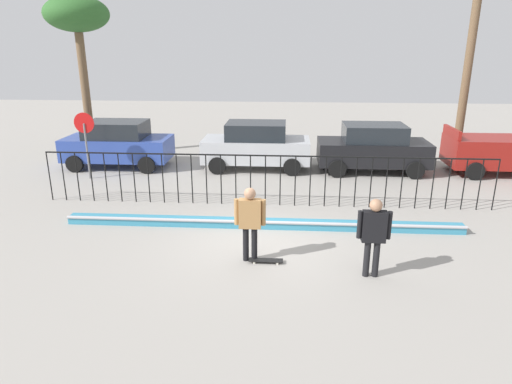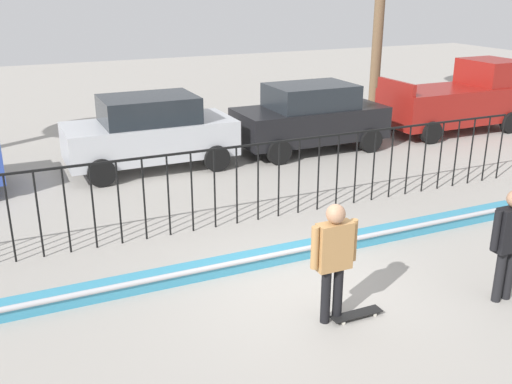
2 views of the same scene
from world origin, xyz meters
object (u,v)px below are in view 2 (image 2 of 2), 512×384
parked_car_black (310,117)px  pickup_truck (459,99)px  camera_operator (510,236)px  skateboarder (334,253)px  parked_car_silver (150,132)px  skateboard (356,314)px

parked_car_black → pickup_truck: (5.50, 0.03, 0.06)m
camera_operator → parked_car_black: 8.86m
skateboarder → pickup_truck: (9.71, 8.19, -0.04)m
skateboarder → pickup_truck: pickup_truck is taller
parked_car_silver → parked_car_black: (4.65, -0.14, 0.00)m
parked_car_silver → pickup_truck: (10.15, -0.11, 0.06)m
camera_operator → skateboarder: bearing=49.1°
skateboard → camera_operator: bearing=-32.6°
pickup_truck → skateboarder: bearing=-139.3°
skateboarder → skateboard: (0.38, -0.10, -1.02)m
parked_car_silver → pickup_truck: 10.15m
skateboarder → pickup_truck: 12.70m
skateboarder → parked_car_black: (4.21, 8.16, -0.11)m
parked_car_silver → parked_car_black: 4.65m
skateboard → parked_car_silver: 8.48m
skateboard → camera_operator: (2.33, -0.47, 1.02)m
parked_car_silver → parked_car_black: bearing=2.1°
camera_operator → parked_car_silver: bearing=-9.4°
camera_operator → pickup_truck: 11.22m
skateboarder → pickup_truck: size_ratio=0.38×
pickup_truck → parked_car_silver: bearing=180.0°
skateboard → pickup_truck: (9.34, 8.29, 0.98)m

